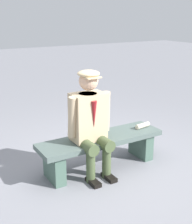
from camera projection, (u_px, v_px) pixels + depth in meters
name	position (u px, v px, depth m)	size (l,w,h in m)	color
ground_plane	(101.00, 167.00, 4.12)	(30.00, 30.00, 0.00)	gray
bench	(101.00, 146.00, 4.02)	(1.68, 0.46, 0.43)	#4E5E59
seated_man	(90.00, 120.00, 3.76)	(0.57, 0.58, 1.32)	tan
rolled_magazine	(143.00, 126.00, 4.29)	(0.07, 0.07, 0.22)	beige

